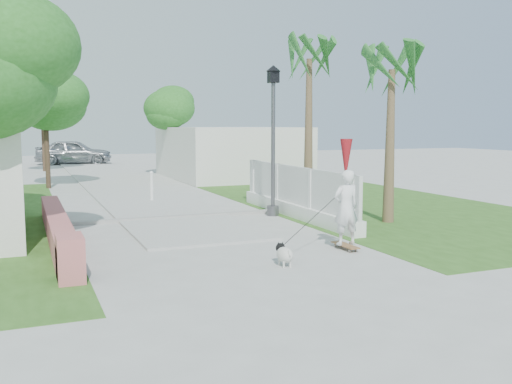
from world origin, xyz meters
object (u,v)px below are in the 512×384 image
dog (284,254)px  parked_car (74,152)px  street_lamp (273,134)px  bollard (152,185)px  patio_umbrella (346,160)px  skateboarder (320,217)px

dog → parked_car: size_ratio=0.13×
dog → street_lamp: bearing=70.6°
bollard → patio_umbrella: 7.25m
dog → patio_umbrella: bearing=50.9°
dog → parked_car: (-1.23, 31.88, 0.63)m
street_lamp → bollard: (-2.70, 4.50, -1.84)m
dog → bollard: bearing=94.8°
bollard → patio_umbrella: bearing=-50.1°
bollard → skateboarder: 9.72m
street_lamp → bollard: street_lamp is taller
street_lamp → parked_car: (-3.55, 26.16, -1.56)m
bollard → parked_car: size_ratio=0.22×
skateboarder → parked_car: skateboarder is taller
bollard → skateboarder: (1.51, -9.60, 0.20)m
dog → parked_car: parked_car is taller
patio_umbrella → skateboarder: (-3.09, -4.10, -0.90)m
bollard → skateboarder: skateboarder is taller
skateboarder → patio_umbrella: bearing=-125.6°
skateboarder → street_lamp: bearing=-101.8°
bollard → skateboarder: bearing=-81.1°
bollard → patio_umbrella: size_ratio=0.47×
street_lamp → skateboarder: size_ratio=2.05×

